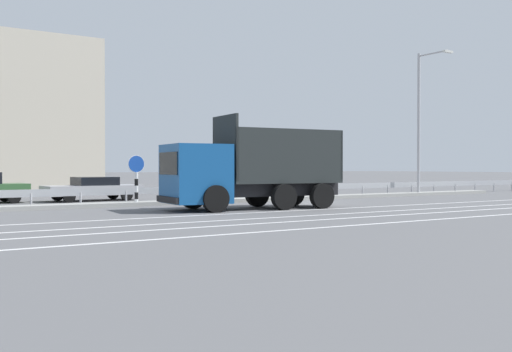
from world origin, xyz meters
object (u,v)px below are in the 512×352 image
dump_truck (233,176)px  street_lamp_1 (421,116)px  median_road_sign (136,179)px  parked_car_3 (93,188)px

dump_truck → street_lamp_1: street_lamp_1 is taller
median_road_sign → parked_car_3: 5.01m
parked_car_3 → street_lamp_1: bearing=-107.5°
dump_truck → parked_car_3: 9.67m
median_road_sign → parked_car_3: size_ratio=0.46×
dump_truck → median_road_sign: bearing=34.8°
street_lamp_1 → parked_car_3: street_lamp_1 is taller
dump_truck → street_lamp_1: (15.82, 4.23, 3.45)m
median_road_sign → parked_car_3: (-0.36, 4.96, -0.56)m
median_road_sign → street_lamp_1: bearing=-0.1°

